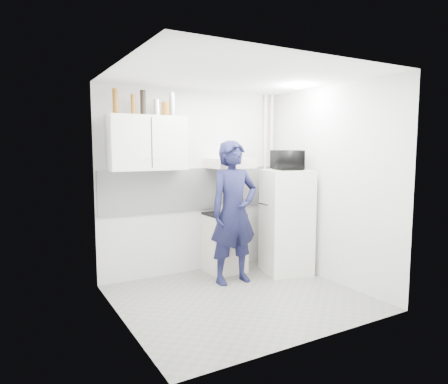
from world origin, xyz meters
TOP-DOWN VIEW (x-y plane):
  - floor at (0.00, 0.00)m, footprint 2.80×2.80m
  - ceiling at (0.00, 0.00)m, footprint 2.80×2.80m
  - wall_back at (0.00, 1.25)m, footprint 2.80×0.00m
  - wall_left at (-1.40, 0.00)m, footprint 0.00×2.60m
  - wall_right at (1.40, 0.00)m, footprint 0.00×2.60m
  - person at (0.23, 0.53)m, footprint 0.69×0.45m
  - stove at (0.35, 1.00)m, footprint 0.52×0.52m
  - fridge at (1.10, 0.52)m, footprint 0.74×0.74m
  - stove_top at (0.35, 1.00)m, footprint 0.49×0.49m
  - saucepan at (0.38, 1.02)m, footprint 0.20×0.20m
  - microwave at (1.10, 0.52)m, footprint 0.57×0.47m
  - bottle_a at (-1.14, 1.07)m, footprint 0.07×0.07m
  - bottle_c at (-0.92, 1.07)m, footprint 0.06×0.06m
  - bottle_d at (-0.79, 1.07)m, footprint 0.07×0.07m
  - canister_a at (-0.61, 1.07)m, footprint 0.08×0.08m
  - canister_b at (-0.49, 1.07)m, footprint 0.10×0.10m
  - bottle_e at (-0.40, 1.07)m, footprint 0.08×0.08m
  - upper_cabinet at (-0.75, 1.07)m, footprint 1.00×0.35m
  - range_hood at (0.45, 1.00)m, footprint 0.60×0.50m
  - backsplash at (0.00, 1.24)m, footprint 2.74×0.03m
  - pipe_a at (1.30, 1.17)m, footprint 0.05×0.05m
  - pipe_b at (1.18, 1.17)m, footprint 0.04×0.04m
  - ceiling_spot_fixture at (1.00, 0.20)m, footprint 0.10×0.10m

SIDE VIEW (x-z plane):
  - floor at x=0.00m, z-range 0.00..0.00m
  - stove at x=0.35m, z-range 0.00..0.82m
  - fridge at x=1.10m, z-range 0.00..1.48m
  - stove_top at x=0.35m, z-range 0.82..0.86m
  - saucepan at x=0.38m, z-range 0.86..0.97m
  - person at x=0.23m, z-range 0.00..1.89m
  - backsplash at x=0.00m, z-range 0.90..1.50m
  - wall_left at x=-1.40m, z-range 0.00..2.60m
  - wall_right at x=1.40m, z-range 0.00..2.60m
  - pipe_a at x=1.30m, z-range 0.00..2.60m
  - pipe_b at x=1.18m, z-range 0.00..2.60m
  - wall_back at x=0.00m, z-range -0.10..2.70m
  - range_hood at x=0.45m, z-range 1.50..1.64m
  - microwave at x=1.10m, z-range 1.48..1.76m
  - upper_cabinet at x=-0.75m, z-range 1.50..2.20m
  - canister_b at x=-0.49m, z-range 2.20..2.38m
  - canister_a at x=-0.61m, z-range 2.20..2.41m
  - bottle_c at x=-0.92m, z-range 2.20..2.46m
  - bottle_e at x=-0.40m, z-range 2.20..2.51m
  - bottle_a at x=-1.14m, z-range 2.20..2.51m
  - bottle_d at x=-0.79m, z-range 2.20..2.52m
  - ceiling_spot_fixture at x=1.00m, z-range 2.56..2.58m
  - ceiling at x=0.00m, z-range 2.60..2.60m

